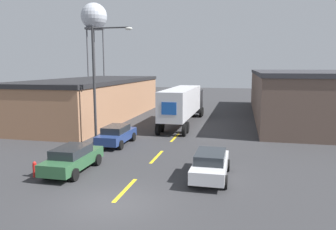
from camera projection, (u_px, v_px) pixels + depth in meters
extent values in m
plane|color=#333335|center=(112.00, 204.00, 14.52)|extent=(160.00, 160.00, 0.00)
cube|color=yellow|center=(125.00, 190.00, 16.14)|extent=(0.20, 3.14, 0.01)
cube|color=yellow|center=(157.00, 157.00, 22.02)|extent=(0.20, 3.14, 0.01)
cube|color=yellow|center=(175.00, 138.00, 27.90)|extent=(0.20, 3.14, 0.01)
cube|color=#9E7051|center=(93.00, 101.00, 37.92)|extent=(8.74, 23.54, 4.19)
cube|color=#232326|center=(92.00, 81.00, 37.58)|extent=(8.94, 23.74, 0.40)
cube|color=brown|center=(312.00, 96.00, 38.63)|extent=(13.15, 29.06, 5.09)
cube|color=#333338|center=(314.00, 73.00, 38.22)|extent=(13.35, 29.26, 0.40)
cube|color=black|center=(192.00, 101.00, 39.85)|extent=(2.27, 2.73, 2.64)
cube|color=silver|center=(181.00, 102.00, 32.88)|extent=(2.44, 10.97, 2.68)
cube|color=#194CA3|center=(169.00, 109.00, 27.59)|extent=(1.30, 0.04, 1.07)
cylinder|color=black|center=(202.00, 112.00, 40.11)|extent=(0.29, 1.06, 1.06)
cylinder|color=black|center=(183.00, 111.00, 40.64)|extent=(0.29, 1.06, 1.06)
cylinder|color=black|center=(201.00, 113.00, 39.06)|extent=(0.29, 1.06, 1.06)
cylinder|color=black|center=(181.00, 112.00, 39.59)|extent=(0.29, 1.06, 1.06)
cylinder|color=black|center=(187.00, 127.00, 29.75)|extent=(0.29, 1.06, 1.06)
cylinder|color=black|center=(162.00, 126.00, 30.29)|extent=(0.29, 1.06, 1.06)
cylinder|color=black|center=(184.00, 130.00, 28.40)|extent=(0.29, 1.06, 1.06)
cylinder|color=black|center=(158.00, 129.00, 28.94)|extent=(0.29, 1.06, 1.06)
cube|color=#2D5B38|center=(73.00, 160.00, 18.85)|extent=(1.73, 4.63, 0.65)
cube|color=#23282D|center=(71.00, 151.00, 18.63)|extent=(1.52, 2.41, 0.50)
cylinder|color=black|center=(98.00, 160.00, 20.10)|extent=(0.22, 0.69, 0.69)
cylinder|color=black|center=(72.00, 158.00, 20.47)|extent=(0.22, 0.69, 0.69)
cylinder|color=black|center=(75.00, 175.00, 17.33)|extent=(0.22, 0.69, 0.69)
cylinder|color=black|center=(45.00, 172.00, 17.71)|extent=(0.22, 0.69, 0.69)
cube|color=silver|center=(210.00, 166.00, 17.75)|extent=(1.73, 4.63, 0.65)
cube|color=#23282D|center=(210.00, 156.00, 17.53)|extent=(1.52, 2.41, 0.50)
cylinder|color=black|center=(228.00, 165.00, 19.00)|extent=(0.22, 0.69, 0.69)
cylinder|color=black|center=(198.00, 163.00, 19.38)|extent=(0.22, 0.69, 0.69)
cylinder|color=black|center=(225.00, 182.00, 16.23)|extent=(0.22, 0.69, 0.69)
cylinder|color=black|center=(191.00, 179.00, 16.61)|extent=(0.22, 0.69, 0.69)
cube|color=navy|center=(117.00, 136.00, 25.40)|extent=(1.73, 4.63, 0.65)
cube|color=#23282D|center=(116.00, 129.00, 25.18)|extent=(1.52, 2.41, 0.50)
cylinder|color=black|center=(133.00, 137.00, 26.64)|extent=(0.22, 0.69, 0.69)
cylinder|color=black|center=(113.00, 136.00, 27.02)|extent=(0.22, 0.69, 0.69)
cylinder|color=black|center=(121.00, 145.00, 23.87)|extent=(0.22, 0.69, 0.69)
cylinder|color=black|center=(99.00, 144.00, 24.25)|extent=(0.22, 0.69, 0.69)
cylinder|color=#47474C|center=(104.00, 62.00, 66.19)|extent=(0.28, 0.28, 13.71)
cylinder|color=#47474C|center=(95.00, 62.00, 68.31)|extent=(0.28, 0.28, 13.71)
cylinder|color=#47474C|center=(88.00, 62.00, 65.27)|extent=(0.28, 0.28, 13.71)
cylinder|color=#4C4C51|center=(94.00, 29.00, 65.61)|extent=(3.92, 3.92, 0.30)
sphere|color=#B7BCC6|center=(94.00, 16.00, 65.25)|extent=(5.19, 5.19, 5.19)
cylinder|color=#2D2D30|center=(94.00, 86.00, 25.15)|extent=(0.20, 0.20, 9.01)
cylinder|color=#2D2D30|center=(110.00, 28.00, 24.20)|extent=(2.86, 0.11, 0.11)
ellipsoid|color=silver|center=(129.00, 29.00, 23.90)|extent=(0.56, 0.32, 0.22)
cylinder|color=red|center=(35.00, 171.00, 17.97)|extent=(0.22, 0.22, 0.72)
sphere|color=red|center=(34.00, 163.00, 17.91)|extent=(0.20, 0.20, 0.20)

